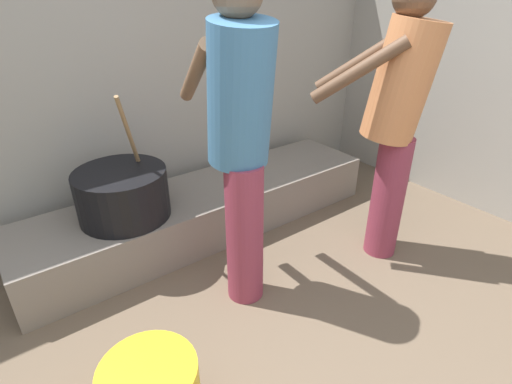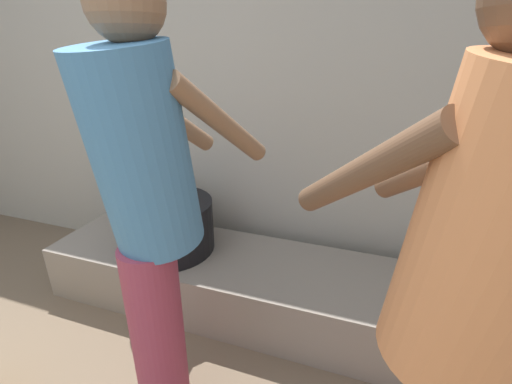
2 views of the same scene
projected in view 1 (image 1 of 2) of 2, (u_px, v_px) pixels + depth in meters
The scene contains 5 objects.
block_enclosure_rear at pixel (51, 96), 2.42m from camera, with size 5.58×0.20×1.94m, color #9E998E.
hearth_ledge at pixel (207, 209), 2.82m from camera, with size 2.53×0.60×0.32m, color slate.
cooking_pot_main at pixel (123, 194), 2.35m from camera, with size 0.54×0.54×0.75m.
cook_in_orange_shirt at pixel (396, 112), 2.23m from camera, with size 0.68×0.72×1.64m.
cook_in_blue_shirt at pixel (240, 132), 1.87m from camera, with size 0.47×0.74×1.67m.
Camera 1 is at (-0.45, -0.37, 1.58)m, focal length 27.82 mm.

